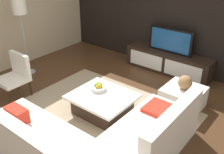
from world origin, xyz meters
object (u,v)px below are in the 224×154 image
at_px(television, 170,41).
at_px(accent_chair_near, 16,73).
at_px(ottoman, 183,98).
at_px(floor_lamp, 20,12).
at_px(decorative_ball, 185,82).
at_px(fruit_bowl, 98,87).
at_px(media_console, 168,62).
at_px(sectional_couch, 91,144).
at_px(coffee_table, 103,104).

relative_size(television, accent_chair_near, 1.22).
bearing_deg(ottoman, floor_lamp, -165.50).
bearing_deg(decorative_ball, fruit_bowl, -141.01).
distance_m(media_console, decorative_ball, 1.55).
xyz_separation_m(ottoman, decorative_ball, (-0.00, 0.00, 0.33)).
bearing_deg(fruit_bowl, television, 82.73).
xyz_separation_m(television, fruit_bowl, (-0.28, -2.19, -0.35)).
distance_m(media_console, sectional_couch, 3.33).
relative_size(sectional_couch, decorative_ball, 9.73).
bearing_deg(media_console, accent_chair_near, -123.10).
bearing_deg(television, ottoman, -51.79).
relative_size(television, fruit_bowl, 3.79).
bearing_deg(ottoman, coffee_table, -133.69).
bearing_deg(coffee_table, ottoman, 46.31).
height_order(floor_lamp, fruit_bowl, floor_lamp).
bearing_deg(sectional_couch, accent_chair_near, 170.08).
distance_m(television, sectional_couch, 3.36).
distance_m(sectional_couch, decorative_ball, 2.14).
xyz_separation_m(floor_lamp, decorative_ball, (3.52, 0.91, -0.93)).
xyz_separation_m(coffee_table, floor_lamp, (-2.47, 0.19, 1.26)).
distance_m(accent_chair_near, ottoman, 3.28).
xyz_separation_m(media_console, coffee_table, (-0.10, -2.30, -0.05)).
height_order(sectional_couch, coffee_table, sectional_couch).
xyz_separation_m(fruit_bowl, decorative_ball, (1.23, 0.99, 0.09)).
relative_size(media_console, floor_lamp, 1.19).
bearing_deg(media_console, fruit_bowl, -97.27).
height_order(floor_lamp, ottoman, floor_lamp).
xyz_separation_m(coffee_table, ottoman, (1.05, 1.09, -0.00)).
height_order(coffee_table, fruit_bowl, fruit_bowl).
bearing_deg(accent_chair_near, media_console, 57.78).
xyz_separation_m(television, accent_chair_near, (-1.87, -2.86, -0.30)).
relative_size(coffee_table, decorative_ball, 4.16).
distance_m(coffee_table, accent_chair_near, 1.88).
bearing_deg(decorative_ball, media_console, 128.22).
xyz_separation_m(ottoman, fruit_bowl, (-1.23, -0.99, 0.24)).
height_order(coffee_table, floor_lamp, floor_lamp).
bearing_deg(television, floor_lamp, -140.61).
xyz_separation_m(media_console, fruit_bowl, (-0.28, -2.19, 0.19)).
height_order(sectional_couch, accent_chair_near, accent_chair_near).
bearing_deg(decorative_ball, floor_lamp, -165.50).
height_order(fruit_bowl, decorative_ball, decorative_ball).
height_order(accent_chair_near, decorative_ball, accent_chair_near).
bearing_deg(media_console, coffee_table, -92.49).
xyz_separation_m(media_console, sectional_couch, (0.53, -3.28, 0.03)).
bearing_deg(fruit_bowl, sectional_couch, -53.46).
height_order(sectional_couch, floor_lamp, floor_lamp).
distance_m(television, fruit_bowl, 2.24).
distance_m(sectional_couch, fruit_bowl, 1.36).
distance_m(television, ottoman, 1.64).
bearing_deg(accent_chair_near, decorative_ball, 31.47).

